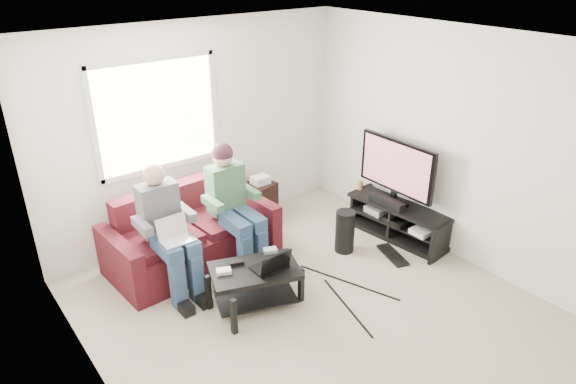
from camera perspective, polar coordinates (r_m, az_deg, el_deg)
The scene contains 25 objects.
floor at distance 5.25m, azimuth 3.36°, elevation -13.36°, with size 4.50×4.50×0.00m, color #B3AB8B.
ceiling at distance 4.15m, azimuth 4.30°, elevation 15.86°, with size 4.50×4.50×0.00m, color white.
wall_back at distance 6.28m, azimuth -9.95°, elevation 6.64°, with size 4.50×4.50×0.00m, color silver.
wall_left at distance 3.71m, azimuth -20.47°, elevation -8.78°, with size 4.50×4.50×0.00m, color silver.
wall_right at distance 5.97m, azimuth 18.42°, elevation 4.69°, with size 4.50×4.50×0.00m, color silver.
window at distance 5.97m, azimuth -14.33°, elevation 8.27°, with size 1.48×0.04×1.28m.
sofa at distance 5.96m, azimuth -10.80°, elevation -4.90°, with size 1.88×0.97×0.86m.
person_left at distance 5.35m, azimuth -13.32°, elevation -3.64°, with size 0.40×0.71×1.36m.
person_right at distance 5.66m, azimuth -6.19°, elevation -0.69°, with size 0.40×0.71×1.40m.
laptop_silver at distance 5.20m, azimuth -12.32°, elevation -4.72°, with size 0.32×0.22×0.24m, color silver, non-canonical shape.
coffee_table at distance 5.18m, azimuth -3.69°, elevation -9.53°, with size 1.00×0.79×0.43m.
laptop_black at distance 5.05m, azimuth -2.12°, elevation -7.29°, with size 0.34×0.24×0.24m, color black, non-canonical shape.
controller_a at distance 5.07m, azimuth -7.15°, elevation -8.72°, with size 0.14×0.09×0.04m, color silver.
controller_b at distance 5.19m, azimuth -5.78°, elevation -7.76°, with size 0.14×0.09×0.04m, color black.
controller_c at distance 5.35m, azimuth -1.98°, elevation -6.50°, with size 0.14×0.09×0.04m, color gray.
tv_stand at distance 6.54m, azimuth 12.07°, elevation -3.34°, with size 0.54×1.37×0.44m.
tv at distance 6.29m, azimuth 11.94°, elevation 2.62°, with size 0.12×1.10×0.81m.
soundbar at distance 6.38m, azimuth 10.92°, elevation -1.02°, with size 0.12×0.50×0.10m, color black.
drink_cup at distance 6.74m, azimuth 8.01°, elevation 0.80°, with size 0.08×0.08×0.12m, color #A57D47.
console_white at distance 6.29m, azimuth 14.85°, elevation -4.16°, with size 0.30×0.22×0.06m, color silver.
console_grey at distance 6.67m, azimuth 10.20°, elevation -1.80°, with size 0.34×0.26×0.08m, color gray.
console_black at distance 6.48m, azimuth 12.45°, elevation -2.94°, with size 0.38×0.30×0.07m, color black.
subwoofer at distance 6.12m, azimuth 6.34°, elevation -4.37°, with size 0.23×0.23×0.52m, color black.
keyboard_floor at distance 6.22m, azimuth 11.55°, elevation -6.87°, with size 0.16×0.49×0.03m, color black.
end_table at distance 6.82m, azimuth -3.04°, elevation -0.80°, with size 0.34×0.34×0.60m.
Camera 1 is at (-2.74, -3.04, 3.29)m, focal length 32.00 mm.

